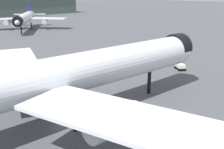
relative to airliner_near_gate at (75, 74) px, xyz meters
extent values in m
plane|color=#4C4F54|center=(-2.61, -1.21, -7.32)|extent=(900.00, 900.00, 0.00)
cylinder|color=silver|center=(0.32, 0.01, 0.13)|extent=(50.85, 6.66, 5.73)
cone|color=silver|center=(25.69, 0.47, 0.13)|extent=(6.40, 5.73, 5.61)
cylinder|color=black|center=(24.55, 0.45, 0.56)|extent=(2.68, 5.83, 5.78)
cube|color=silver|center=(-3.87, 14.22, -0.59)|extent=(14.42, 24.22, 0.46)
cylinder|color=#B7BAC1|center=(-2.60, 11.50, -2.48)|extent=(7.16, 3.28, 3.15)
cube|color=silver|center=(-3.35, -14.35, -0.59)|extent=(15.13, 24.24, 0.46)
cylinder|color=#B7BAC1|center=(-2.18, -11.59, -2.48)|extent=(7.16, 3.28, 3.15)
cylinder|color=black|center=(16.56, 0.31, -5.03)|extent=(0.69, 0.69, 4.58)
cylinder|color=black|center=(-2.27, 2.97, -5.03)|extent=(0.69, 0.69, 4.58)
cylinder|color=black|center=(-2.16, -3.05, -5.03)|extent=(0.69, 0.69, 4.58)
cylinder|color=silver|center=(33.04, 99.22, -1.31)|extent=(24.84, 36.93, 4.62)
cone|color=silver|center=(22.60, 81.95, -1.31)|extent=(6.51, 6.69, 4.53)
cone|color=silver|center=(43.48, 116.49, -1.31)|extent=(6.87, 7.41, 4.39)
cylinder|color=black|center=(23.08, 82.74, -0.96)|extent=(5.07, 4.20, 4.67)
cube|color=silver|center=(44.41, 96.01, -1.89)|extent=(16.76, 17.96, 0.37)
cylinder|color=#B7BAC1|center=(42.04, 96.30, -3.41)|extent=(5.10, 6.15, 2.54)
cube|color=silver|center=(24.91, 107.79, -1.89)|extent=(19.16, 10.42, 0.37)
cylinder|color=#B7BAC1|center=(26.27, 105.84, -3.41)|extent=(5.10, 6.15, 2.54)
cube|color=navy|center=(41.81, 113.73, 2.39)|extent=(2.90, 4.38, 7.40)
cube|color=silver|center=(46.33, 111.94, -0.85)|extent=(8.10, 6.87, 0.28)
cube|color=silver|center=(38.13, 116.90, -0.85)|extent=(8.10, 6.87, 0.28)
cylinder|color=black|center=(26.36, 88.17, -5.47)|extent=(0.55, 0.55, 3.70)
cylinder|color=black|center=(36.16, 99.69, -5.47)|extent=(0.55, 0.55, 3.70)
cylinder|color=black|center=(32.01, 102.21, -5.47)|extent=(0.55, 0.55, 3.70)
cube|color=black|center=(34.57, 6.42, -6.82)|extent=(2.94, 3.57, 0.30)
cube|color=silver|center=(35.03, 7.26, -6.07)|extent=(2.02, 1.89, 1.20)
cube|color=#1E2D38|center=(35.31, 7.77, -5.83)|extent=(1.22, 0.72, 0.60)
cube|color=silver|center=(34.29, 5.92, -6.22)|extent=(2.33, 2.45, 0.90)
cylinder|color=black|center=(34.41, 7.79, -6.97)|extent=(0.58, 0.75, 0.70)
cylinder|color=black|center=(35.81, 7.02, -6.97)|extent=(0.58, 0.75, 0.70)
cylinder|color=black|center=(33.33, 5.83, -6.97)|extent=(0.58, 0.75, 0.70)
cylinder|color=black|center=(34.73, 5.05, -6.97)|extent=(0.58, 0.75, 0.70)
cone|color=#F2600C|center=(31.81, 16.06, -6.97)|extent=(0.56, 0.56, 0.69)
camera|label=1|loc=(-19.78, -32.37, 11.66)|focal=42.89mm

